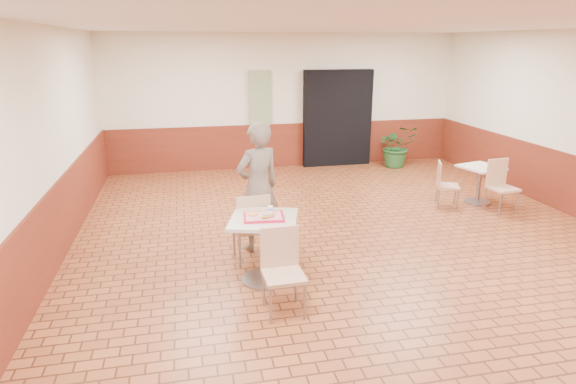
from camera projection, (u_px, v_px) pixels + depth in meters
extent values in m
cube|color=brown|center=(361.00, 252.00, 6.65)|extent=(8.00, 10.00, 0.01)
cube|color=white|center=(372.00, 23.00, 5.76)|extent=(8.00, 10.00, 0.01)
cube|color=#EBE4C5|center=(286.00, 102.00, 10.87)|extent=(8.00, 0.01, 3.00)
cube|color=#EBE4C5|center=(30.00, 161.00, 5.40)|extent=(0.01, 10.00, 3.00)
cube|color=maroon|center=(286.00, 145.00, 11.15)|extent=(8.00, 0.04, 1.00)
cube|color=maroon|center=(45.00, 243.00, 5.70)|extent=(0.04, 10.00, 1.00)
cube|color=black|center=(337.00, 118.00, 11.12)|extent=(1.60, 0.22, 2.20)
cube|color=gray|center=(260.00, 98.00, 10.67)|extent=(0.50, 0.03, 1.20)
cube|color=beige|center=(264.00, 220.00, 5.64)|extent=(0.77, 0.77, 0.04)
cylinder|color=gray|center=(264.00, 251.00, 5.76)|extent=(0.09, 0.09, 0.77)
cylinder|color=gray|center=(265.00, 279.00, 5.87)|extent=(0.55, 0.55, 0.03)
cube|color=tan|center=(284.00, 276.00, 5.04)|extent=(0.44, 0.44, 0.04)
cube|color=tan|center=(279.00, 247.00, 5.14)|extent=(0.42, 0.04, 0.46)
cylinder|color=gray|center=(271.00, 306.00, 4.90)|extent=(0.03, 0.03, 0.41)
cylinder|color=gray|center=(305.00, 302.00, 4.98)|extent=(0.03, 0.03, 0.41)
cylinder|color=gray|center=(264.00, 289.00, 5.23)|extent=(0.03, 0.03, 0.41)
cylinder|color=gray|center=(296.00, 285.00, 5.32)|extent=(0.03, 0.03, 0.41)
cube|color=tan|center=(250.00, 228.00, 6.30)|extent=(0.48, 0.48, 0.04)
cube|color=tan|center=(254.00, 214.00, 6.04)|extent=(0.44, 0.07, 0.48)
cylinder|color=gray|center=(261.00, 238.00, 6.60)|extent=(0.03, 0.03, 0.43)
cylinder|color=gray|center=(234.00, 241.00, 6.49)|extent=(0.03, 0.03, 0.43)
cylinder|color=gray|center=(268.00, 248.00, 6.25)|extent=(0.03, 0.03, 0.43)
cylinder|color=gray|center=(240.00, 252.00, 6.15)|extent=(0.03, 0.03, 0.43)
imported|color=#6E6355|center=(258.00, 187.00, 6.54)|extent=(0.77, 0.65, 1.79)
cube|color=red|center=(264.00, 217.00, 5.63)|extent=(0.47, 0.36, 0.03)
cube|color=#E18585|center=(264.00, 216.00, 5.62)|extent=(0.42, 0.31, 0.00)
torus|color=#EDA556|center=(253.00, 214.00, 5.63)|extent=(0.14, 0.14, 0.03)
ellipsoid|color=gold|center=(268.00, 216.00, 5.55)|extent=(0.17, 0.13, 0.04)
cube|color=white|center=(268.00, 214.00, 5.55)|extent=(0.15, 0.11, 0.01)
ellipsoid|color=#A16016|center=(263.00, 218.00, 5.52)|extent=(0.04, 0.04, 0.02)
cylinder|color=white|center=(270.00, 209.00, 5.71)|extent=(0.06, 0.06, 0.08)
cylinder|color=blue|center=(270.00, 209.00, 5.71)|extent=(0.06, 0.06, 0.02)
cube|color=beige|center=(481.00, 167.00, 8.54)|extent=(0.64, 0.64, 0.04)
cylinder|color=gray|center=(479.00, 186.00, 8.64)|extent=(0.07, 0.07, 0.64)
cylinder|color=gray|center=(477.00, 202.00, 8.73)|extent=(0.46, 0.46, 0.03)
cube|color=tan|center=(448.00, 186.00, 8.40)|extent=(0.49, 0.49, 0.04)
cube|color=tan|center=(439.00, 173.00, 8.36)|extent=(0.17, 0.35, 0.41)
cylinder|color=gray|center=(457.00, 200.00, 8.28)|extent=(0.03, 0.03, 0.36)
cylinder|color=gray|center=(455.00, 195.00, 8.57)|extent=(0.03, 0.03, 0.36)
cylinder|color=gray|center=(438.00, 199.00, 8.33)|extent=(0.03, 0.03, 0.36)
cylinder|color=gray|center=(436.00, 194.00, 8.63)|extent=(0.03, 0.03, 0.36)
cube|color=#E0AF86|center=(503.00, 188.00, 8.10)|extent=(0.45, 0.45, 0.04)
cube|color=#E0AF86|center=(497.00, 172.00, 8.20)|extent=(0.41, 0.07, 0.45)
cylinder|color=gray|center=(500.00, 205.00, 7.96)|extent=(0.03, 0.03, 0.40)
cylinder|color=gray|center=(517.00, 203.00, 8.06)|extent=(0.03, 0.03, 0.40)
cylinder|color=gray|center=(485.00, 199.00, 8.28)|extent=(0.03, 0.03, 0.40)
cylinder|color=gray|center=(502.00, 197.00, 8.38)|extent=(0.03, 0.03, 0.40)
imported|color=#235926|center=(397.00, 146.00, 11.12)|extent=(0.94, 0.83, 0.98)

